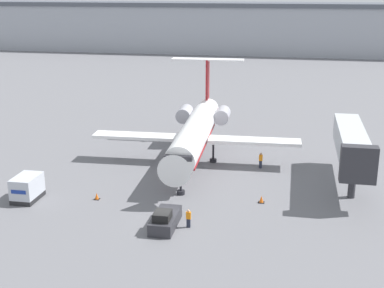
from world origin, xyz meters
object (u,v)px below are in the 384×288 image
Objects in this scene: worker_by_wing at (261,160)px; traffic_cone_left at (97,196)px; luggage_cart at (27,188)px; worker_near_tug at (188,218)px; pushback_tug at (165,220)px; airplane_main at (195,132)px; jet_bridge at (352,144)px; traffic_cone_right at (261,199)px.

worker_by_wing is 2.71× the size of traffic_cone_left.
worker_near_tug is at bearing -10.63° from luggage_cart.
worker_by_wing is at bearing 67.32° from pushback_tug.
airplane_main is at bearing 91.91° from pushback_tug.
worker_near_tug is 0.89× the size of worker_by_wing.
traffic_cone_right is at bearing -144.57° from jet_bridge.
airplane_main is at bearing 45.12° from luggage_cart.
traffic_cone_left is (-7.87, 4.63, -0.34)m from pushback_tug.
traffic_cone_right is at bearing 48.65° from worker_near_tug.
worker_by_wing is 0.12× the size of jet_bridge.
luggage_cart is (-13.77, -13.83, -2.51)m from airplane_main.
traffic_cone_right is (8.29, -10.36, -3.37)m from airplane_main.
luggage_cart is at bearing -162.74° from jet_bridge.
jet_bridge is (24.05, 8.18, 4.14)m from traffic_cone_left.
airplane_main reaches higher than traffic_cone_left.
jet_bridge is (14.20, 12.54, 3.61)m from worker_near_tug.
worker_by_wing is (5.00, 16.41, 0.12)m from worker_near_tug.
traffic_cone_left is 0.05× the size of jet_bridge.
airplane_main reaches higher than jet_bridge.
pushback_tug is 2.00m from worker_near_tug.
worker_near_tug is at bearing -138.55° from jet_bridge.
traffic_cone_right is 11.17m from jet_bridge.
pushback_tug is at bearing -13.09° from luggage_cart.
worker_by_wing is 2.63× the size of traffic_cone_right.
luggage_cart is at bearing 166.91° from pushback_tug.
traffic_cone_left is 25.74m from jet_bridge.
traffic_cone_right is at bearing -85.69° from worker_by_wing.
worker_by_wing is at bearing 39.07° from traffic_cone_left.
jet_bridge reaches higher than worker_by_wing.
airplane_main is 17.32m from worker_near_tug.
luggage_cart reaches higher than traffic_cone_left.
worker_near_tug is 2.42× the size of traffic_cone_left.
worker_near_tug is at bearing -131.35° from traffic_cone_right.
luggage_cart reaches higher than worker_by_wing.
traffic_cone_right is (22.06, 3.47, -0.86)m from luggage_cart.
jet_bridge is (16.17, 12.81, 3.80)m from pushback_tug.
airplane_main reaches higher than worker_near_tug.
worker_near_tug is 2.35× the size of traffic_cone_right.
airplane_main is 15.62× the size of worker_near_tug.
luggage_cart is at bearing -147.93° from worker_by_wing.
worker_by_wing is at bearing 157.18° from jet_bridge.
traffic_cone_right reaches higher than traffic_cone_left.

